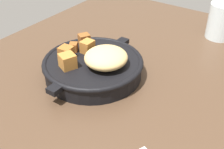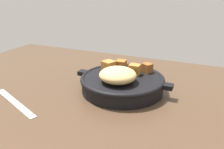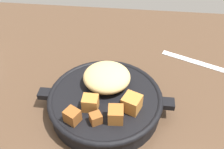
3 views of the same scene
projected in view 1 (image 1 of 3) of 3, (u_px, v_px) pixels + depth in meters
ground_plane at (99, 100)px, 61.56cm from camera, size 114.46×77.18×2.40cm
cast_iron_skillet at (94, 65)px, 65.42cm from camera, size 27.26×22.95×7.86cm
water_glass_tall at (221, 21)px, 80.55cm from camera, size 7.53×7.53×9.89cm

